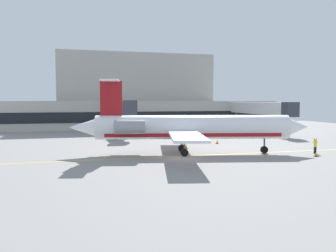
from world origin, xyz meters
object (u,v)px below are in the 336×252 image
pushback_tractor (225,129)px  marshaller (315,146)px  regional_jet (188,127)px  baggage_tug (117,133)px

pushback_tractor → marshaller: (0.02, -25.96, -0.07)m
regional_jet → pushback_tractor: 26.86m
regional_jet → baggage_tug: (-6.07, 19.54, -2.31)m
regional_jet → pushback_tractor: bearing=55.8°
baggage_tug → pushback_tractor: size_ratio=1.04×
regional_jet → baggage_tug: bearing=107.3°
marshaller → regional_jet: bearing=165.8°
pushback_tractor → baggage_tug: bearing=-172.9°
baggage_tug → pushback_tractor: pushback_tractor is taller
marshaller → baggage_tug: bearing=132.1°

